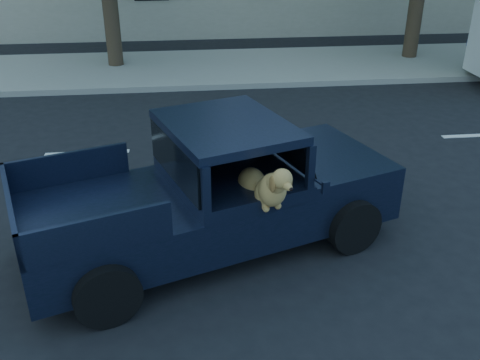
% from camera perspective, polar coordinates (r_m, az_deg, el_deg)
% --- Properties ---
extents(ground, '(120.00, 120.00, 0.00)m').
position_cam_1_polar(ground, '(7.88, 10.32, -5.74)').
color(ground, black).
rests_on(ground, ground).
extents(far_sidewalk, '(60.00, 4.00, 0.15)m').
position_cam_1_polar(far_sidewalk, '(16.21, 1.31, 12.01)').
color(far_sidewalk, gray).
rests_on(far_sidewalk, ground).
extents(lane_stripes, '(21.60, 0.14, 0.01)m').
position_cam_1_polar(lane_stripes, '(11.37, 15.38, 4.20)').
color(lane_stripes, silver).
rests_on(lane_stripes, ground).
extents(pickup_truck, '(5.30, 3.43, 1.77)m').
position_cam_1_polar(pickup_truck, '(7.21, -3.63, -3.03)').
color(pickup_truck, black).
rests_on(pickup_truck, ground).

